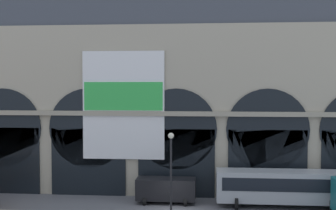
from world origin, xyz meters
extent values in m
cube|color=#B2A891|center=(0.00, 7.84, 8.02)|extent=(51.59, 5.67, 16.04)
cube|color=#424751|center=(0.00, 8.14, 18.11)|extent=(51.59, 5.07, 4.13)
cube|color=black|center=(-16.64, 4.95, 3.18)|extent=(7.11, 0.20, 6.36)
cylinder|color=black|center=(-16.64, 4.95, 6.36)|extent=(7.49, 0.20, 7.49)
cube|color=black|center=(-8.32, 4.95, 3.18)|extent=(7.11, 0.20, 6.36)
cylinder|color=black|center=(-8.32, 4.95, 6.36)|extent=(7.49, 0.20, 7.49)
cube|color=black|center=(0.00, 4.95, 3.18)|extent=(7.11, 0.20, 6.36)
cylinder|color=black|center=(0.00, 4.95, 6.36)|extent=(7.49, 0.20, 7.49)
cube|color=black|center=(8.32, 4.95, 3.18)|extent=(7.11, 0.20, 6.36)
cylinder|color=black|center=(8.32, 4.95, 6.36)|extent=(7.49, 0.20, 7.49)
cube|color=white|center=(-4.93, 4.83, 8.54)|extent=(7.68, 0.12, 10.08)
cube|color=green|center=(-4.93, 4.75, 9.38)|extent=(7.37, 0.04, 2.63)
cube|color=#A49A85|center=(0.00, 4.85, 7.79)|extent=(51.59, 0.50, 0.44)
cube|color=black|center=(-0.75, 2.75, 1.27)|extent=(5.20, 2.00, 1.86)
cylinder|color=black|center=(-2.52, 1.85, 0.34)|extent=(0.28, 0.68, 0.68)
cylinder|color=black|center=(-2.52, 3.65, 0.34)|extent=(0.28, 0.68, 0.68)
cylinder|color=black|center=(1.01, 1.85, 0.34)|extent=(0.28, 0.68, 0.68)
cylinder|color=black|center=(1.01, 3.65, 0.34)|extent=(0.28, 0.68, 0.68)
cube|color=#ADB2B7|center=(9.17, 2.35, 1.80)|extent=(11.00, 2.50, 2.60)
cube|color=black|center=(9.17, 1.08, 2.15)|extent=(10.12, 0.04, 1.10)
cylinder|color=black|center=(5.32, 1.22, 0.50)|extent=(0.28, 1.00, 1.00)
cylinder|color=black|center=(5.32, 3.47, 0.50)|extent=(0.28, 1.00, 1.00)
cylinder|color=black|center=(13.02, 1.22, 0.50)|extent=(0.28, 1.00, 1.00)
cylinder|color=black|center=(13.02, 3.47, 0.50)|extent=(0.28, 1.00, 1.00)
cylinder|color=black|center=(0.21, -3.41, 3.25)|extent=(0.16, 0.16, 6.50)
sphere|color=#F2EDCC|center=(0.21, -3.41, 6.68)|extent=(0.44, 0.44, 0.44)
camera|label=1|loc=(2.98, -36.30, 10.45)|focal=48.04mm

